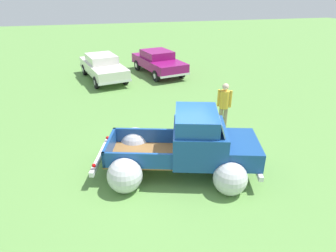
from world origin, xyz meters
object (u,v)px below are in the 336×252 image
(vintage_pickup_truck, at_px, (189,149))
(show_car_0, at_px, (103,66))
(show_car_1, at_px, (158,61))
(spectator_0, at_px, (224,104))

(vintage_pickup_truck, relative_size, show_car_0, 1.00)
(show_car_0, relative_size, show_car_1, 1.03)
(vintage_pickup_truck, relative_size, spectator_0, 2.70)
(show_car_0, bearing_deg, spectator_0, 14.46)
(show_car_0, relative_size, spectator_0, 2.69)
(show_car_1, xyz_separation_m, spectator_0, (0.68, -8.40, 0.28))
(show_car_0, xyz_separation_m, spectator_0, (4.10, -7.99, 0.28))
(show_car_0, xyz_separation_m, show_car_1, (3.42, 0.41, 0.00))
(spectator_0, bearing_deg, show_car_0, -124.10)
(vintage_pickup_truck, distance_m, show_car_1, 10.86)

